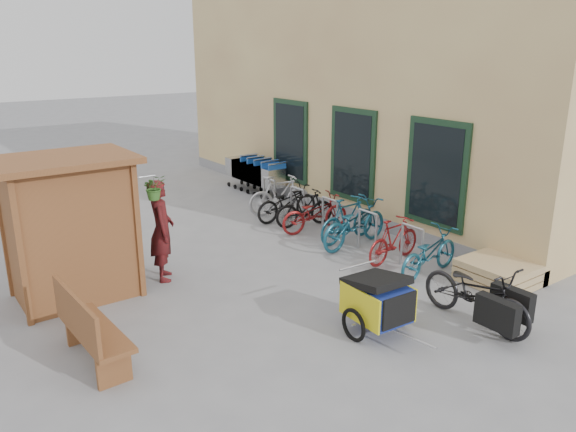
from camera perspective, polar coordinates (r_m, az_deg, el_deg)
ground at (r=9.55m, az=2.88°, el=-8.41°), size 80.00×80.00×0.00m
building at (r=16.37m, az=11.26°, el=14.58°), size 6.07×13.00×7.00m
kiosk at (r=9.76m, az=-21.83°, el=0.64°), size 2.49×1.65×2.40m
bike_rack at (r=12.47m, az=4.28°, el=0.27°), size 0.05×5.35×0.86m
pallet_stack at (r=10.69m, az=20.48°, el=-5.44°), size 1.00×1.20×0.40m
bench at (r=7.96m, az=-19.62°, el=-10.67°), size 0.55×1.66×1.04m
shopping_carts at (r=16.12m, az=-3.44°, el=4.54°), size 0.60×2.37×1.07m
child_trailer at (r=8.41m, az=9.10°, el=-8.36°), size 0.97×1.62×0.95m
cargo_bike at (r=9.00m, az=18.74°, el=-7.53°), size 0.69×1.91×1.00m
person_kiosk at (r=10.26m, az=-12.72°, el=-1.43°), size 0.67×0.79×1.85m
bike_0 at (r=10.64m, az=14.14°, el=-3.64°), size 1.72×0.77×0.87m
bike_1 at (r=11.16m, az=10.71°, el=-2.40°), size 1.51×0.56×0.89m
bike_2 at (r=11.88m, az=6.77°, el=-0.73°), size 1.97×0.89×1.00m
bike_3 at (r=12.16m, az=6.09°, el=-0.34°), size 1.68×0.62×0.99m
bike_4 at (r=12.74m, az=2.76°, el=0.30°), size 1.73×0.82×0.88m
bike_5 at (r=13.11m, az=1.69°, el=0.82°), size 1.52×0.70×0.88m
bike_6 at (r=13.57m, az=-0.12°, el=1.39°), size 1.70×0.62×0.88m
bike_7 at (r=14.05m, az=-0.84°, el=2.17°), size 1.72×0.80×1.00m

